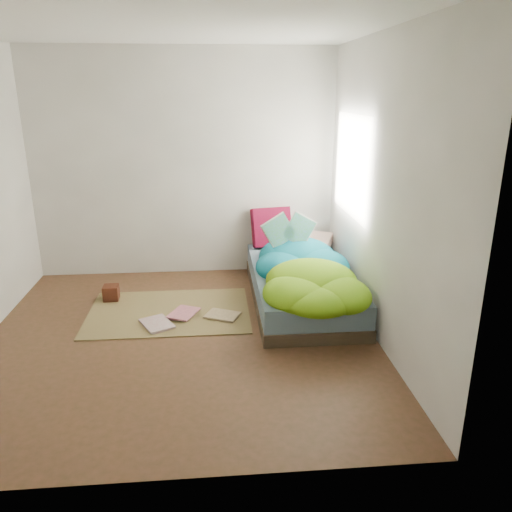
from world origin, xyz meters
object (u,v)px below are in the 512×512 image
Objects in this scene: pillow_magenta at (271,227)px; floor_book_b at (173,312)px; floor_book_a at (145,327)px; wooden_box at (111,293)px; open_book at (290,221)px; bed at (301,286)px.

floor_book_b is (-1.12, -1.13, -0.54)m from pillow_magenta.
floor_book_a is at bearing -102.40° from floor_book_b.
pillow_magenta reaches higher than wooden_box.
open_book is at bearing 44.09° from floor_book_b.
open_book is 1.52m from floor_book_b.
wooden_box is (-1.79, -0.72, -0.48)m from pillow_magenta.
bed is 6.32× the size of floor_book_b.
floor_book_b is at bearing -31.17° from wooden_box.
bed is at bearing -5.32° from wooden_box.
open_book is at bearing -0.47° from floor_book_a.
floor_book_a is at bearing -143.37° from pillow_magenta.
bed is 1.02m from pillow_magenta.
bed is 2.01m from wooden_box.
open_book reaches higher than pillow_magenta.
pillow_magenta is at bearing 70.38° from floor_book_b.
bed is at bearing -8.28° from floor_book_a.
wooden_box is 0.84m from floor_book_a.
floor_book_b is at bearing -169.16° from open_book.
open_book reaches higher than floor_book_a.
pillow_magenta is 1.46× the size of floor_book_b.
bed is 1.36m from floor_book_b.
pillow_magenta is at bearing 21.94° from wooden_box.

